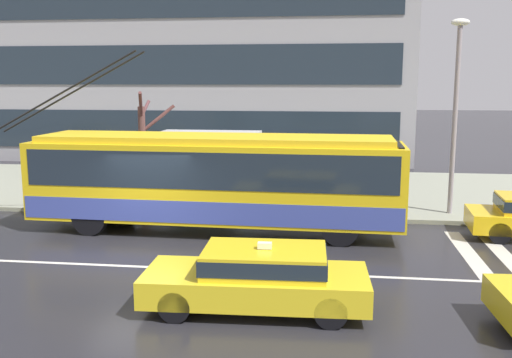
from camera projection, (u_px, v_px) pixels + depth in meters
ground_plane at (136, 252)px, 15.46m from camera, size 160.00×160.00×0.00m
sidewalk_slab at (207, 188)px, 24.35m from camera, size 80.00×10.00×0.14m
crosswalk_stripe_edge_near at (468, 253)px, 15.35m from camera, size 0.44×4.40×0.01m
crosswalk_stripe_inner_a at (503, 254)px, 15.23m from camera, size 0.44×4.40×0.01m
lane_centre_line at (119, 266)px, 14.29m from camera, size 72.00×0.14×0.01m
trolleybus at (216, 179)px, 17.42m from camera, size 12.78×2.81×5.47m
taxi_oncoming_near at (259, 276)px, 11.47m from camera, size 4.54×1.95×1.39m
bus_shelter at (211, 148)px, 21.31m from camera, size 3.70×1.79×2.57m
pedestrian_at_shelter at (122, 157)px, 21.79m from camera, size 1.46×1.46×1.93m
pedestrian_approaching_curb at (364, 177)px, 20.88m from camera, size 0.51×0.51×1.64m
street_lamp at (456, 100)px, 18.75m from camera, size 0.60×0.32×6.40m
street_tree_bare at (144, 144)px, 21.31m from camera, size 1.29×2.19×4.06m
office_tower_corner_left at (192, 11)px, 36.93m from camera, size 27.22×13.99×17.96m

